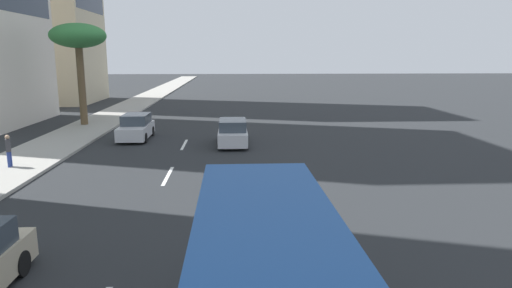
# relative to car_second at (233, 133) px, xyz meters

# --- Properties ---
(ground_plane) EXTENTS (198.00, 198.00, 0.00)m
(ground_plane) POSITION_rel_car_second_xyz_m (7.46, 2.98, -0.74)
(ground_plane) COLOR #26282B
(sidewalk_right) EXTENTS (162.00, 3.86, 0.15)m
(sidewalk_right) POSITION_rel_car_second_xyz_m (7.46, 10.73, -0.67)
(sidewalk_right) COLOR #9E9B93
(sidewalk_right) RESTS_ON ground_plane
(lane_stripe_mid) EXTENTS (3.20, 0.16, 0.01)m
(lane_stripe_mid) POSITION_rel_car_second_xyz_m (-7.14, 2.98, -0.74)
(lane_stripe_mid) COLOR silver
(lane_stripe_mid) RESTS_ON ground_plane
(lane_stripe_far) EXTENTS (3.20, 0.16, 0.01)m
(lane_stripe_far) POSITION_rel_car_second_xyz_m (0.11, 2.98, -0.74)
(lane_stripe_far) COLOR silver
(lane_stripe_far) RESTS_ON ground_plane
(car_second) EXTENTS (4.50, 1.82, 1.56)m
(car_second) POSITION_rel_car_second_xyz_m (0.00, 0.00, 0.00)
(car_second) COLOR silver
(car_second) RESTS_ON ground_plane
(car_third) EXTENTS (4.23, 1.80, 1.62)m
(car_third) POSITION_rel_car_second_xyz_m (2.17, 6.28, 0.02)
(car_third) COLOR silver
(car_third) RESTS_ON ground_plane
(pedestrian_mid_block) EXTENTS (0.38, 0.34, 1.55)m
(pedestrian_mid_block) POSITION_rel_car_second_xyz_m (-5.62, 10.65, 0.25)
(pedestrian_mid_block) COLOR navy
(pedestrian_mid_block) RESTS_ON sidewalk_right
(palm_tree) EXTENTS (4.08, 4.08, 7.60)m
(palm_tree) POSITION_rel_car_second_xyz_m (7.86, 11.42, 5.89)
(palm_tree) COLOR brown
(palm_tree) RESTS_ON sidewalk_right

